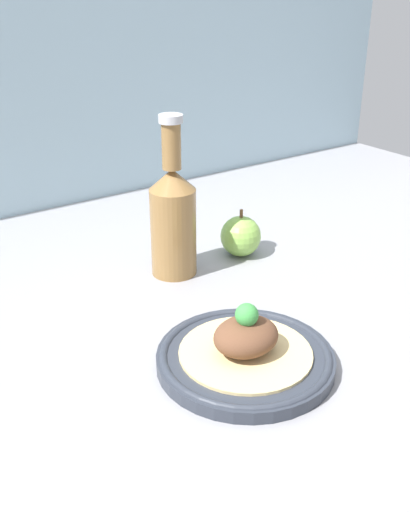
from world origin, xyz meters
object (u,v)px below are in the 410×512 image
Objects in this scene: plate at (245,358)px; plated_food at (246,340)px; apple at (241,236)px; cider_bottle at (173,217)px.

plated_food reaches higher than plate.
plate is 1.34× the size of plated_food.
apple is at bearing 53.07° from plate.
plate is 33.05cm from apple.
plated_food is 1.99× the size of apple.
apple is (19.80, 26.35, -0.25)cm from plated_food.
plated_food is (0.00, 0.00, 2.75)cm from plate.
apple is (19.80, 26.35, 2.50)cm from plate.
plated_food is 0.65× the size of cider_bottle.
plated_food is at bearing -126.93° from apple.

